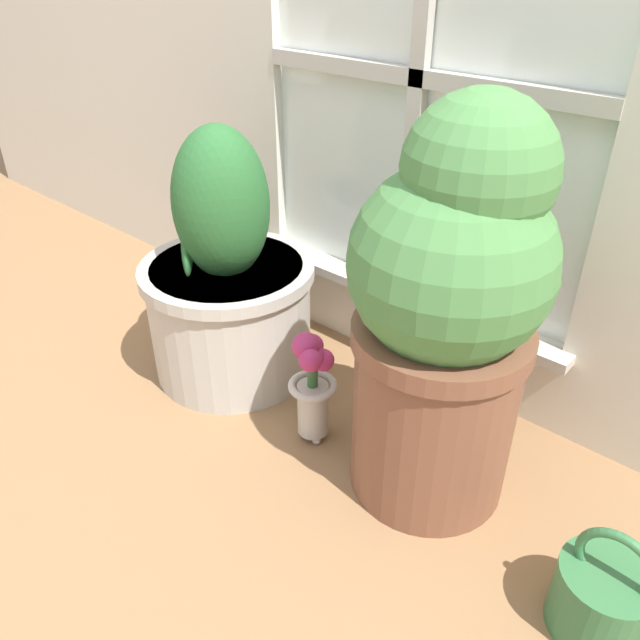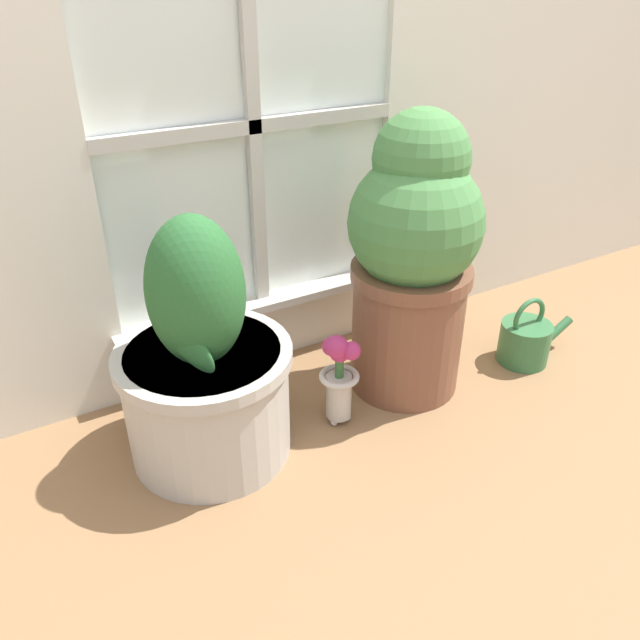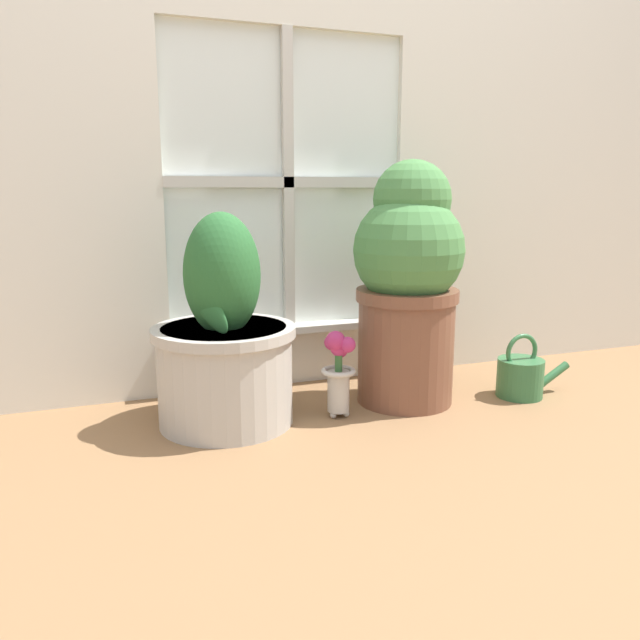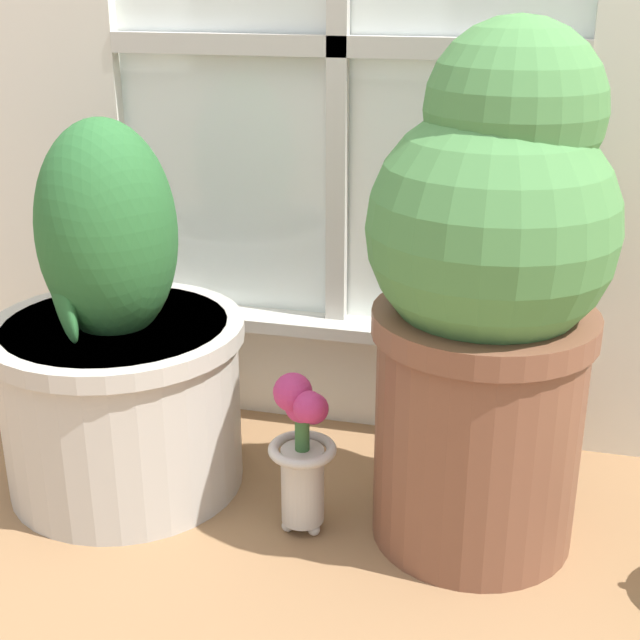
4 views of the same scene
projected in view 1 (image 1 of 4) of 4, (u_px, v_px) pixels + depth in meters
ground_plane at (217, 491)px, 1.28m from camera, size 10.00×10.00×0.00m
potted_plant_left at (228, 287)px, 1.52m from camera, size 0.42×0.42×0.63m
potted_plant_right at (447, 312)px, 1.10m from camera, size 0.36×0.36×0.79m
flower_vase at (312, 380)px, 1.33m from camera, size 0.11×0.11×0.27m
watering_can at (605, 599)px, 0.99m from camera, size 0.28×0.15×0.22m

